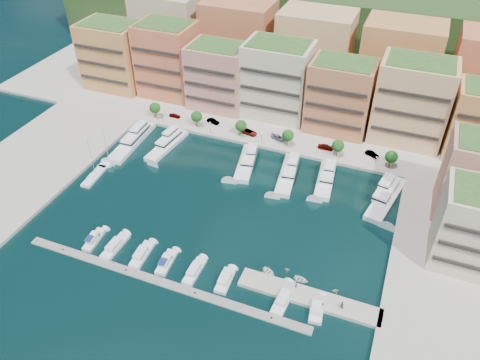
# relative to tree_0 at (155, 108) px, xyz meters

# --- Properties ---
(ground) EXTENTS (400.00, 400.00, 0.00)m
(ground) POSITION_rel_tree_0_xyz_m (40.00, -33.50, -4.74)
(ground) COLOR black
(ground) RESTS_ON ground
(north_quay) EXTENTS (220.00, 64.00, 2.00)m
(north_quay) POSITION_rel_tree_0_xyz_m (40.00, 28.50, -4.74)
(north_quay) COLOR #9E998E
(north_quay) RESTS_ON ground
(east_quay) EXTENTS (34.00, 76.00, 2.00)m
(east_quay) POSITION_rel_tree_0_xyz_m (102.00, -41.50, -4.74)
(east_quay) COLOR #9E998E
(east_quay) RESTS_ON ground
(west_quay) EXTENTS (34.00, 76.00, 2.00)m
(west_quay) POSITION_rel_tree_0_xyz_m (-22.00, -41.50, -4.74)
(west_quay) COLOR #9E998E
(west_quay) RESTS_ON ground
(hillside) EXTENTS (240.00, 40.00, 58.00)m
(hillside) POSITION_rel_tree_0_xyz_m (40.00, 76.50, -4.74)
(hillside) COLOR #1D3415
(hillside) RESTS_ON ground
(south_pontoon) EXTENTS (72.00, 2.20, 0.35)m
(south_pontoon) POSITION_rel_tree_0_xyz_m (37.00, -63.50, -4.74)
(south_pontoon) COLOR gray
(south_pontoon) RESTS_ON ground
(finger_pier) EXTENTS (32.00, 5.00, 2.00)m
(finger_pier) POSITION_rel_tree_0_xyz_m (70.00, -55.50, -4.74)
(finger_pier) COLOR #9E998E
(finger_pier) RESTS_ON ground
(apartment_0) EXTENTS (22.00, 16.50, 24.80)m
(apartment_0) POSITION_rel_tree_0_xyz_m (-26.00, 16.49, 8.57)
(apartment_0) COLOR #D0894C
(apartment_0) RESTS_ON north_quay
(apartment_1) EXTENTS (20.00, 16.50, 26.80)m
(apartment_1) POSITION_rel_tree_0_xyz_m (-4.00, 18.49, 9.57)
(apartment_1) COLOR #C97243
(apartment_1) RESTS_ON north_quay
(apartment_2) EXTENTS (20.00, 15.50, 22.80)m
(apartment_2) POSITION_rel_tree_0_xyz_m (17.00, 16.49, 7.57)
(apartment_2) COLOR tan
(apartment_2) RESTS_ON north_quay
(apartment_3) EXTENTS (22.00, 16.50, 25.80)m
(apartment_3) POSITION_rel_tree_0_xyz_m (38.00, 18.49, 9.07)
(apartment_3) COLOR beige
(apartment_3) RESTS_ON north_quay
(apartment_4) EXTENTS (20.00, 15.50, 23.80)m
(apartment_4) POSITION_rel_tree_0_xyz_m (60.00, 16.49, 8.07)
(apartment_4) COLOR #BF7647
(apartment_4) RESTS_ON north_quay
(apartment_5) EXTENTS (22.00, 16.50, 26.80)m
(apartment_5) POSITION_rel_tree_0_xyz_m (82.00, 18.49, 9.57)
(apartment_5) COLOR #E0A676
(apartment_5) RESTS_ON north_quay
(apartment_east_a) EXTENTS (18.00, 14.50, 22.80)m
(apartment_east_a) POSITION_rel_tree_0_xyz_m (102.00, -13.51, 7.57)
(apartment_east_a) COLOR tan
(apartment_east_a) RESTS_ON east_quay
(apartment_east_b) EXTENTS (18.00, 14.50, 20.80)m
(apartment_east_b) POSITION_rel_tree_0_xyz_m (102.00, -31.51, 6.57)
(apartment_east_b) COLOR beige
(apartment_east_b) RESTS_ON east_quay
(backblock_0) EXTENTS (26.00, 18.00, 30.00)m
(backblock_0) POSITION_rel_tree_0_xyz_m (-15.00, 40.50, 11.26)
(backblock_0) COLOR beige
(backblock_0) RESTS_ON north_quay
(backblock_1) EXTENTS (26.00, 18.00, 30.00)m
(backblock_1) POSITION_rel_tree_0_xyz_m (15.00, 40.50, 11.26)
(backblock_1) COLOR #BF7647
(backblock_1) RESTS_ON north_quay
(backblock_2) EXTENTS (26.00, 18.00, 30.00)m
(backblock_2) POSITION_rel_tree_0_xyz_m (45.00, 40.50, 11.26)
(backblock_2) COLOR #E0A676
(backblock_2) RESTS_ON north_quay
(backblock_3) EXTENTS (26.00, 18.00, 30.00)m
(backblock_3) POSITION_rel_tree_0_xyz_m (75.00, 40.50, 11.26)
(backblock_3) COLOR #D0894C
(backblock_3) RESTS_ON north_quay
(tree_0) EXTENTS (3.80, 3.80, 5.65)m
(tree_0) POSITION_rel_tree_0_xyz_m (0.00, 0.00, 0.00)
(tree_0) COLOR #473323
(tree_0) RESTS_ON north_quay
(tree_1) EXTENTS (3.80, 3.80, 5.65)m
(tree_1) POSITION_rel_tree_0_xyz_m (16.00, 0.00, 0.00)
(tree_1) COLOR #473323
(tree_1) RESTS_ON north_quay
(tree_2) EXTENTS (3.80, 3.80, 5.65)m
(tree_2) POSITION_rel_tree_0_xyz_m (32.00, 0.00, 0.00)
(tree_2) COLOR #473323
(tree_2) RESTS_ON north_quay
(tree_3) EXTENTS (3.80, 3.80, 5.65)m
(tree_3) POSITION_rel_tree_0_xyz_m (48.00, 0.00, 0.00)
(tree_3) COLOR #473323
(tree_3) RESTS_ON north_quay
(tree_4) EXTENTS (3.80, 3.80, 5.65)m
(tree_4) POSITION_rel_tree_0_xyz_m (64.00, 0.00, 0.00)
(tree_4) COLOR #473323
(tree_4) RESTS_ON north_quay
(tree_5) EXTENTS (3.80, 3.80, 5.65)m
(tree_5) POSITION_rel_tree_0_xyz_m (80.00, 0.00, 0.00)
(tree_5) COLOR #473323
(tree_5) RESTS_ON north_quay
(lamppost_0) EXTENTS (0.30, 0.30, 4.20)m
(lamppost_0) POSITION_rel_tree_0_xyz_m (4.00, -2.30, -0.92)
(lamppost_0) COLOR black
(lamppost_0) RESTS_ON north_quay
(lamppost_1) EXTENTS (0.30, 0.30, 4.20)m
(lamppost_1) POSITION_rel_tree_0_xyz_m (22.00, -2.30, -0.92)
(lamppost_1) COLOR black
(lamppost_1) RESTS_ON north_quay
(lamppost_2) EXTENTS (0.30, 0.30, 4.20)m
(lamppost_2) POSITION_rel_tree_0_xyz_m (40.00, -2.30, -0.92)
(lamppost_2) COLOR black
(lamppost_2) RESTS_ON north_quay
(lamppost_3) EXTENTS (0.30, 0.30, 4.20)m
(lamppost_3) POSITION_rel_tree_0_xyz_m (58.00, -2.30, -0.92)
(lamppost_3) COLOR black
(lamppost_3) RESTS_ON north_quay
(lamppost_4) EXTENTS (0.30, 0.30, 4.20)m
(lamppost_4) POSITION_rel_tree_0_xyz_m (76.00, -2.30, -0.92)
(lamppost_4) COLOR black
(lamppost_4) RESTS_ON north_quay
(yacht_0) EXTENTS (6.07, 23.92, 7.30)m
(yacht_0) POSITION_rel_tree_0_xyz_m (0.40, -15.36, -3.53)
(yacht_0) COLOR white
(yacht_0) RESTS_ON ground
(yacht_1) EXTENTS (6.10, 19.60, 7.30)m
(yacht_1) POSITION_rel_tree_0_xyz_m (12.01, -13.38, -3.65)
(yacht_1) COLOR white
(yacht_1) RESTS_ON ground
(yacht_3) EXTENTS (7.98, 19.10, 7.30)m
(yacht_3) POSITION_rel_tree_0_xyz_m (39.20, -13.01, -3.53)
(yacht_3) COLOR white
(yacht_3) RESTS_ON ground
(yacht_4) EXTENTS (7.01, 20.77, 7.30)m
(yacht_4) POSITION_rel_tree_0_xyz_m (52.65, -13.88, -3.65)
(yacht_4) COLOR white
(yacht_4) RESTS_ON ground
(yacht_5) EXTENTS (6.23, 17.77, 7.30)m
(yacht_5) POSITION_rel_tree_0_xyz_m (63.64, -12.47, -3.53)
(yacht_5) COLOR white
(yacht_5) RESTS_ON ground
(yacht_6) EXTENTS (9.12, 21.96, 7.30)m
(yacht_6) POSITION_rel_tree_0_xyz_m (81.12, -14.31, -3.53)
(yacht_6) COLOR white
(yacht_6) RESTS_ON ground
(cruiser_1) EXTENTS (3.23, 8.08, 2.66)m
(cruiser_1) POSITION_rel_tree_0_xyz_m (15.26, -58.10, -4.17)
(cruiser_1) COLOR white
(cruiser_1) RESTS_ON ground
(cruiser_2) EXTENTS (2.98, 9.26, 2.55)m
(cruiser_2) POSITION_rel_tree_0_xyz_m (21.48, -58.10, -4.20)
(cruiser_2) COLOR white
(cruiser_2) RESTS_ON ground
(cruiser_3) EXTENTS (3.32, 8.83, 2.55)m
(cruiser_3) POSITION_rel_tree_0_xyz_m (29.07, -58.10, -4.20)
(cruiser_3) COLOR white
(cruiser_3) RESTS_ON ground
(cruiser_4) EXTENTS (3.28, 8.08, 2.66)m
(cruiser_4) POSITION_rel_tree_0_xyz_m (35.80, -58.10, -4.17)
(cruiser_4) COLOR white
(cruiser_4) RESTS_ON ground
(cruiser_5) EXTENTS (2.61, 8.48, 2.55)m
(cruiser_5) POSITION_rel_tree_0_xyz_m (43.25, -58.09, -4.20)
(cruiser_5) COLOR white
(cruiser_5) RESTS_ON ground
(cruiser_6) EXTENTS (3.25, 7.43, 2.55)m
(cruiser_6) POSITION_rel_tree_0_xyz_m (50.96, -58.08, -4.20)
(cruiser_6) COLOR white
(cruiser_6) RESTS_ON ground
(cruiser_8) EXTENTS (3.38, 9.32, 2.55)m
(cruiser_8) POSITION_rel_tree_0_xyz_m (64.94, -58.10, -4.20)
(cruiser_8) COLOR white
(cruiser_8) RESTS_ON ground
(cruiser_9) EXTENTS (3.75, 7.48, 2.55)m
(cruiser_9) POSITION_rel_tree_0_xyz_m (72.42, -58.08, -4.20)
(cruiser_9) COLOR white
(cruiser_9) RESTS_ON ground
(sailboat_1) EXTENTS (3.68, 10.80, 13.20)m
(sailboat_1) POSITION_rel_tree_0_xyz_m (-0.44, -35.93, -4.44)
(sailboat_1) COLOR white
(sailboat_1) RESTS_ON ground
(sailboat_2) EXTENTS (3.01, 7.65, 13.20)m
(sailboat_2) POSITION_rel_tree_0_xyz_m (-0.92, -27.96, -4.42)
(sailboat_2) COLOR white
(sailboat_2) RESTS_ON ground
(tender_2) EXTENTS (3.72, 2.87, 0.71)m
(tender_2) POSITION_rel_tree_0_xyz_m (67.02, -51.16, -4.39)
(tender_2) COLOR white
(tender_2) RESTS_ON ground
(tender_0) EXTENTS (4.22, 3.73, 0.73)m
(tender_0) POSITION_rel_tree_0_xyz_m (59.37, -51.71, -4.38)
(tender_0) COLOR white
(tender_0) RESTS_ON ground
(tender_1) EXTENTS (1.41, 1.23, 0.73)m
(tender_1) POSITION_rel_tree_0_xyz_m (63.22, -49.38, -4.38)
(tender_1) COLOR #BFB092
(tender_1) RESTS_ON ground
(tender_3) EXTENTS (1.99, 1.87, 0.84)m
(tender_3) POSITION_rel_tree_0_xyz_m (75.12, -51.38, -4.32)
(tender_3) COLOR #C3B695
(tender_3) RESTS_ON ground
(car_0) EXTENTS (4.07, 1.65, 1.38)m
(car_0) POSITION_rel_tree_0_xyz_m (6.18, 2.45, -3.05)
(car_0) COLOR gray
(car_0) RESTS_ON north_quay
(car_1) EXTENTS (4.78, 2.58, 1.49)m
(car_1) POSITION_rel_tree_0_xyz_m (20.27, 3.75, -3.00)
(car_1) COLOR gray
(car_1) RESTS_ON north_quay
(car_2) EXTENTS (5.84, 3.76, 1.50)m
(car_2) POSITION_rel_tree_0_xyz_m (34.30, 1.90, -2.99)
(car_2) COLOR gray
(car_2) RESTS_ON north_quay
(car_3) EXTENTS (5.25, 3.31, 1.42)m
(car_3) POSITION_rel_tree_0_xyz_m (44.13, 2.25, -3.03)
(car_3) COLOR gray
(car_3) RESTS_ON north_quay
(car_4) EXTENTS (4.96, 2.13, 1.67)m
(car_4) POSITION_rel_tree_0_xyz_m (59.95, 2.44, -2.91)
(car_4) COLOR gray
(car_4) RESTS_ON north_quay
(car_5) EXTENTS (4.54, 3.07, 1.42)m
(car_5) POSITION_rel_tree_0_xyz_m (74.15, 3.96, -3.04)
(car_5) COLOR gray
(car_5) RESTS_ON north_quay
(person_0) EXTENTS (0.67, 0.72, 1.64)m
(person_0) POSITION_rel_tree_0_xyz_m (66.66, -54.30, -2.92)
(person_0) COLOR #292850
(person_0) RESTS_ON finger_pier
(person_1) EXTENTS (0.95, 0.75, 1.93)m
(person_1) POSITION_rel_tree_0_xyz_m (77.28, -56.00, -2.78)
(person_1) COLOR #4B3A2D
(person_1) RESTS_ON finger_pier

